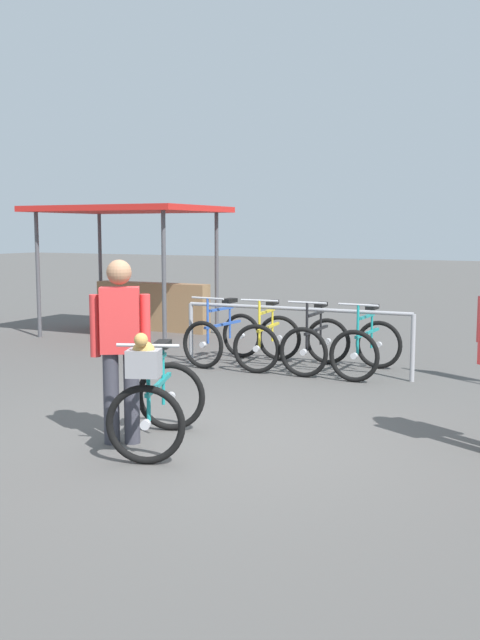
{
  "coord_description": "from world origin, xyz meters",
  "views": [
    {
      "loc": [
        3.23,
        -5.68,
        1.9
      ],
      "look_at": [
        -0.17,
        0.77,
        1.0
      ],
      "focal_mm": 41.29,
      "sensor_mm": 36.0,
      "label": 1
    }
  ],
  "objects_px": {
    "racked_bike_blue": "(223,337)",
    "featured_bicycle": "(156,395)",
    "person_with_featured_bike": "(120,343)",
    "racked_bike_black": "(316,344)",
    "racked_bike_teal": "(367,347)",
    "racked_bike_yellow": "(268,340)",
    "market_stall": "(139,257)"
  },
  "relations": [
    {
      "from": "racked_bike_blue",
      "to": "featured_bicycle",
      "type": "height_order",
      "value": "featured_bicycle"
    },
    {
      "from": "featured_bicycle",
      "to": "racked_bike_yellow",
      "type": "bearing_deg",
      "value": 101.88
    },
    {
      "from": "racked_bike_yellow",
      "to": "market_stall",
      "type": "bearing_deg",
      "value": 151.4
    },
    {
      "from": "racked_bike_teal",
      "to": "racked_bike_yellow",
      "type": "bearing_deg",
      "value": -176.94
    },
    {
      "from": "market_stall",
      "to": "racked_bike_blue",
      "type": "bearing_deg",
      "value": -34.7
    },
    {
      "from": "racked_bike_teal",
      "to": "featured_bicycle",
      "type": "height_order",
      "value": "featured_bicycle"
    },
    {
      "from": "racked_bike_blue",
      "to": "person_with_featured_bike",
      "type": "xyz_separation_m",
      "value": [
        1.14,
        -3.9,
        0.54
      ]
    },
    {
      "from": "person_with_featured_bike",
      "to": "racked_bike_teal",
      "type": "bearing_deg",
      "value": 76.62
    },
    {
      "from": "person_with_featured_bike",
      "to": "racked_bike_yellow",
      "type": "bearing_deg",
      "value": 96.44
    },
    {
      "from": "racked_bike_yellow",
      "to": "racked_bike_teal",
      "type": "height_order",
      "value": "same"
    },
    {
      "from": "racked_bike_black",
      "to": "market_stall",
      "type": "height_order",
      "value": "market_stall"
    },
    {
      "from": "racked_bike_blue",
      "to": "market_stall",
      "type": "xyz_separation_m",
      "value": [
        -2.85,
        1.97,
        1.03
      ]
    },
    {
      "from": "racked_bike_blue",
      "to": "racked_bike_teal",
      "type": "xyz_separation_m",
      "value": [
        2.1,
        0.11,
        0.0
      ]
    },
    {
      "from": "racked_bike_yellow",
      "to": "featured_bicycle",
      "type": "relative_size",
      "value": 0.92
    },
    {
      "from": "person_with_featured_bike",
      "to": "market_stall",
      "type": "relative_size",
      "value": 0.52
    },
    {
      "from": "racked_bike_black",
      "to": "featured_bicycle",
      "type": "distance_m",
      "value": 4.01
    },
    {
      "from": "racked_bike_teal",
      "to": "market_stall",
      "type": "relative_size",
      "value": 0.35
    },
    {
      "from": "market_stall",
      "to": "person_with_featured_bike",
      "type": "bearing_deg",
      "value": -55.79
    },
    {
      "from": "racked_bike_black",
      "to": "racked_bike_teal",
      "type": "distance_m",
      "value": 0.7
    },
    {
      "from": "racked_bike_blue",
      "to": "person_with_featured_bike",
      "type": "distance_m",
      "value": 4.1
    },
    {
      "from": "racked_bike_black",
      "to": "person_with_featured_bike",
      "type": "distance_m",
      "value": 4.02
    },
    {
      "from": "racked_bike_yellow",
      "to": "market_stall",
      "type": "height_order",
      "value": "market_stall"
    },
    {
      "from": "racked_bike_black",
      "to": "market_stall",
      "type": "xyz_separation_m",
      "value": [
        -4.24,
        1.9,
        1.03
      ]
    },
    {
      "from": "market_stall",
      "to": "featured_bicycle",
      "type": "bearing_deg",
      "value": -53.43
    },
    {
      "from": "racked_bike_blue",
      "to": "market_stall",
      "type": "height_order",
      "value": "market_stall"
    },
    {
      "from": "person_with_featured_bike",
      "to": "market_stall",
      "type": "bearing_deg",
      "value": 124.21
    },
    {
      "from": "person_with_featured_bike",
      "to": "featured_bicycle",
      "type": "bearing_deg",
      "value": -5.02
    },
    {
      "from": "racked_bike_black",
      "to": "market_stall",
      "type": "relative_size",
      "value": 0.36
    },
    {
      "from": "racked_bike_teal",
      "to": "person_with_featured_bike",
      "type": "bearing_deg",
      "value": -103.38
    },
    {
      "from": "racked_bike_black",
      "to": "racked_bike_teal",
      "type": "relative_size",
      "value": 1.04
    },
    {
      "from": "racked_bike_yellow",
      "to": "racked_bike_teal",
      "type": "bearing_deg",
      "value": 3.06
    },
    {
      "from": "racked_bike_black",
      "to": "featured_bicycle",
      "type": "bearing_deg",
      "value": -88.06
    }
  ]
}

